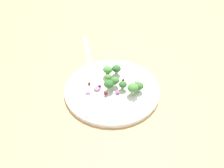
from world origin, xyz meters
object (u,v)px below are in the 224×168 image
broccoli_floret_0 (108,70)px  plate (112,89)px  fork (88,54)px  broccoli_floret_2 (123,85)px  broccoli_floret_1 (108,77)px

broccoli_floret_0 → plate: bearing=57.3°
plate → fork: plate is taller
plate → broccoli_floret_0: (-2.71, -4.23, 2.74)cm
plate → broccoli_floret_0: bearing=-122.7°
plate → broccoli_floret_2: 3.66cm
broccoli_floret_0 → broccoli_floret_2: bearing=79.3°
broccoli_floret_0 → fork: broccoli_floret_0 is taller
broccoli_floret_1 → fork: 15.52cm
plate → broccoli_floret_1: (-1.57, -2.99, 1.61)cm
broccoli_floret_2 → fork: 20.82cm
plate → broccoli_floret_2: size_ratio=11.74×
plate → broccoli_floret_2: bearing=119.7°
broccoli_floret_2 → fork: bearing=-106.1°
broccoli_floret_0 → fork: bearing=-108.7°
broccoli_floret_1 → broccoli_floret_2: bearing=88.6°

